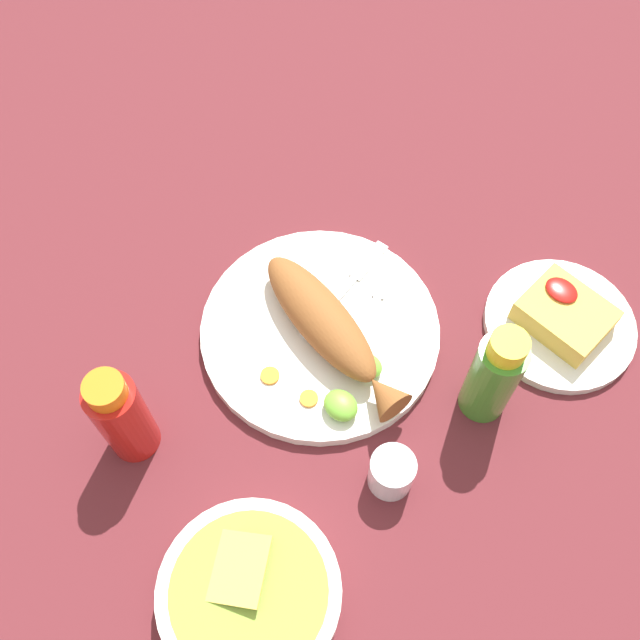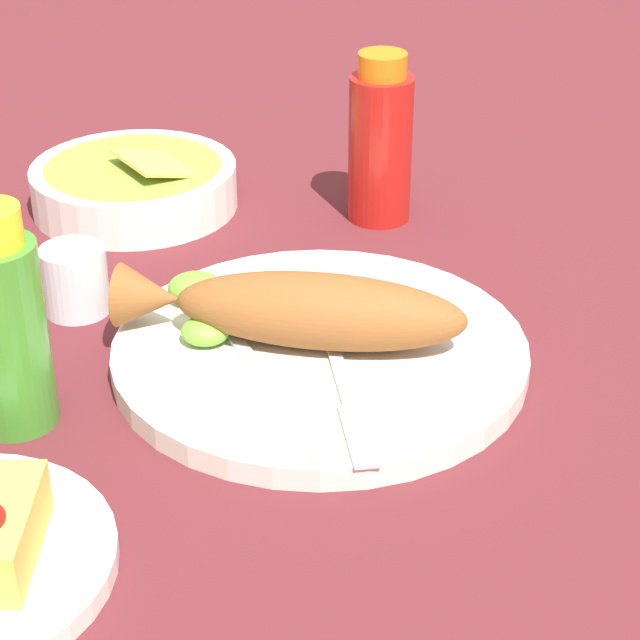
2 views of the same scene
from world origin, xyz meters
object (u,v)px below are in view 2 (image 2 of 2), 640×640
at_px(fork_near, 348,398).
at_px(salt_cup, 75,284).
at_px(main_plate, 320,353).
at_px(fried_fish, 297,309).
at_px(hot_sauce_bottle_red, 379,142).
at_px(hot_sauce_bottle_green, 4,327).
at_px(fork_far, 282,399).
at_px(guacamole_bowl, 133,184).

bearing_deg(fork_near, salt_cup, -134.35).
height_order(main_plate, fried_fish, fried_fish).
relative_size(hot_sauce_bottle_red, hot_sauce_bottle_green, 0.98).
distance_m(main_plate, hot_sauce_bottle_red, 0.28).
xyz_separation_m(main_plate, fork_near, (0.02, -0.08, 0.01)).
height_order(fork_far, salt_cup, salt_cup).
relative_size(main_plate, fork_far, 1.82).
xyz_separation_m(salt_cup, guacamole_bowl, (0.02, 0.21, -0.00)).
bearing_deg(guacamole_bowl, hot_sauce_bottle_green, -95.31).
xyz_separation_m(fried_fish, guacamole_bowl, (-0.16, 0.29, -0.02)).
bearing_deg(fried_fish, hot_sauce_bottle_red, 83.84).
bearing_deg(fried_fish, fork_far, -87.85).
bearing_deg(fork_far, guacamole_bowl, 177.96).
relative_size(fried_fish, fork_far, 1.56).
relative_size(salt_cup, guacamole_bowl, 0.28).
distance_m(main_plate, fork_near, 0.08).
xyz_separation_m(hot_sauce_bottle_green, guacamole_bowl, (0.03, 0.36, -0.05)).
bearing_deg(fork_far, main_plate, 136.19).
bearing_deg(hot_sauce_bottle_green, main_plate, 19.37).
distance_m(fork_far, salt_cup, 0.24).
xyz_separation_m(hot_sauce_bottle_red, guacamole_bowl, (-0.24, 0.02, -0.05)).
height_order(main_plate, fork_far, fork_far).
height_order(hot_sauce_bottle_red, hot_sauce_bottle_green, hot_sauce_bottle_green).
distance_m(fork_far, hot_sauce_bottle_green, 0.20).
height_order(fork_far, hot_sauce_bottle_red, hot_sauce_bottle_red).
distance_m(fried_fish, fork_far, 0.09).
bearing_deg(guacamole_bowl, fork_far, -67.37).
distance_m(hot_sauce_bottle_green, guacamole_bowl, 0.37).
distance_m(salt_cup, guacamole_bowl, 0.21).
height_order(salt_cup, guacamole_bowl, same).
xyz_separation_m(fork_far, guacamole_bowl, (-0.15, 0.37, 0.00)).
relative_size(main_plate, hot_sauce_bottle_green, 1.93).
relative_size(main_plate, guacamole_bowl, 1.59).
xyz_separation_m(fork_far, salt_cup, (-0.17, 0.16, 0.00)).
xyz_separation_m(main_plate, fried_fish, (-0.02, 0.00, 0.04)).
xyz_separation_m(fried_fish, hot_sauce_bottle_red, (0.07, 0.26, 0.03)).
bearing_deg(fork_far, hot_sauce_bottle_red, 141.68).
bearing_deg(hot_sauce_bottle_green, salt_cup, 84.80).
distance_m(fork_near, hot_sauce_bottle_green, 0.24).
bearing_deg(fried_fish, main_plate, 0.00).
bearing_deg(fork_near, fork_far, -98.06).
height_order(hot_sauce_bottle_green, guacamole_bowl, hot_sauce_bottle_green).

